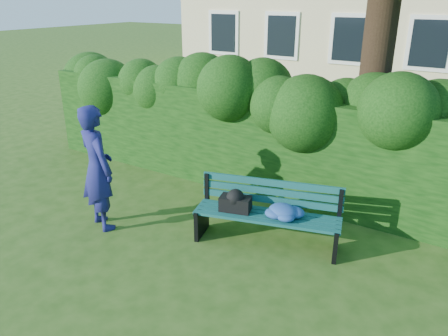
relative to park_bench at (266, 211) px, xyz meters
The scene contains 4 objects.
ground 1.05m from the park_bench, 148.13° to the right, with size 80.00×80.00×0.00m, color #284B14.
hedge 1.93m from the park_bench, 114.51° to the left, with size 10.00×1.00×1.80m.
park_bench is the anchor object (origin of this frame).
man_reading 2.56m from the park_bench, 158.98° to the right, with size 0.70×0.46×1.91m, color navy.
Camera 1 is at (3.23, -4.46, 3.34)m, focal length 35.00 mm.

